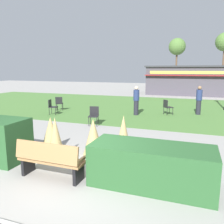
# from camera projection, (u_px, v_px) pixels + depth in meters

# --- Properties ---
(ground_plane) EXTENTS (80.00, 80.00, 0.00)m
(ground_plane) POSITION_uv_depth(u_px,v_px,m) (77.00, 182.00, 5.46)
(ground_plane) COLOR #999691
(lawn_patch) EXTENTS (36.00, 12.00, 0.01)m
(lawn_patch) POSITION_uv_depth(u_px,v_px,m) (156.00, 108.00, 16.00)
(lawn_patch) COLOR #4C7A38
(lawn_patch) RESTS_ON ground_plane
(park_bench) EXTENTS (1.70, 0.54, 0.95)m
(park_bench) POSITION_uv_depth(u_px,v_px,m) (50.00, 160.00, 5.57)
(park_bench) COLOR #9E7547
(park_bench) RESTS_ON ground_plane
(hedge_right) EXTENTS (2.77, 1.10, 0.96)m
(hedge_right) POSITION_uv_depth(u_px,v_px,m) (151.00, 166.00, 5.23)
(hedge_right) COLOR #28562B
(hedge_right) RESTS_ON ground_plane
(ornamental_grass_behind_left) EXTENTS (0.56, 0.56, 1.29)m
(ornamental_grass_behind_left) POSITION_uv_depth(u_px,v_px,m) (123.00, 136.00, 6.97)
(ornamental_grass_behind_left) COLOR tan
(ornamental_grass_behind_left) RESTS_ON ground_plane
(ornamental_grass_behind_right) EXTENTS (0.55, 0.55, 1.28)m
(ornamental_grass_behind_right) POSITION_uv_depth(u_px,v_px,m) (56.00, 139.00, 6.73)
(ornamental_grass_behind_right) COLOR tan
(ornamental_grass_behind_right) RESTS_ON ground_plane
(ornamental_grass_behind_center) EXTENTS (0.65, 0.65, 1.15)m
(ornamental_grass_behind_center) POSITION_uv_depth(u_px,v_px,m) (93.00, 137.00, 7.14)
(ornamental_grass_behind_center) COLOR tan
(ornamental_grass_behind_center) RESTS_ON ground_plane
(ornamental_grass_behind_far) EXTENTS (0.69, 0.69, 1.10)m
(ornamental_grass_behind_far) POSITION_uv_depth(u_px,v_px,m) (51.00, 133.00, 7.62)
(ornamental_grass_behind_far) COLOR tan
(ornamental_grass_behind_far) RESTS_ON ground_plane
(food_kiosk) EXTENTS (8.90, 4.52, 3.01)m
(food_kiosk) POSITION_uv_depth(u_px,v_px,m) (190.00, 80.00, 24.33)
(food_kiosk) COLOR #47424C
(food_kiosk) RESTS_ON ground_plane
(cafe_chair_west) EXTENTS (0.54, 0.54, 0.89)m
(cafe_chair_west) POSITION_uv_depth(u_px,v_px,m) (52.00, 106.00, 13.57)
(cafe_chair_west) COLOR black
(cafe_chair_west) RESTS_ON ground_plane
(cafe_chair_east) EXTENTS (0.62, 0.62, 0.89)m
(cafe_chair_east) POSITION_uv_depth(u_px,v_px,m) (167.00, 106.00, 13.47)
(cafe_chair_east) COLOR black
(cafe_chair_east) RESTS_ON ground_plane
(cafe_chair_center) EXTENTS (0.53, 0.53, 0.89)m
(cafe_chair_center) POSITION_uv_depth(u_px,v_px,m) (94.00, 114.00, 10.99)
(cafe_chair_center) COLOR black
(cafe_chair_center) RESTS_ON ground_plane
(cafe_chair_north) EXTENTS (0.59, 0.59, 0.89)m
(cafe_chair_north) POSITION_uv_depth(u_px,v_px,m) (59.00, 102.00, 14.95)
(cafe_chair_north) COLOR black
(cafe_chair_north) RESTS_ON ground_plane
(person_strolling) EXTENTS (0.34, 0.34, 1.69)m
(person_strolling) POSITION_uv_depth(u_px,v_px,m) (136.00, 100.00, 13.38)
(person_strolling) COLOR #23232D
(person_strolling) RESTS_ON ground_plane
(person_standing) EXTENTS (0.34, 0.34, 1.69)m
(person_standing) POSITION_uv_depth(u_px,v_px,m) (199.00, 100.00, 13.51)
(person_standing) COLOR #23232D
(person_standing) RESTS_ON ground_plane
(parked_car_west_slot) EXTENTS (4.21, 2.08, 1.20)m
(parked_car_west_slot) POSITION_uv_depth(u_px,v_px,m) (162.00, 83.00, 34.05)
(parked_car_west_slot) COLOR black
(parked_car_west_slot) RESTS_ON ground_plane
(parked_car_center_slot) EXTENTS (4.28, 2.22, 1.20)m
(parked_car_center_slot) POSITION_uv_depth(u_px,v_px,m) (202.00, 84.00, 32.19)
(parked_car_center_slot) COLOR silver
(parked_car_center_slot) RESTS_ON ground_plane
(tree_left_bg) EXTENTS (2.80, 2.80, 7.80)m
(tree_left_bg) POSITION_uv_depth(u_px,v_px,m) (177.00, 47.00, 38.61)
(tree_left_bg) COLOR brown
(tree_left_bg) RESTS_ON ground_plane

